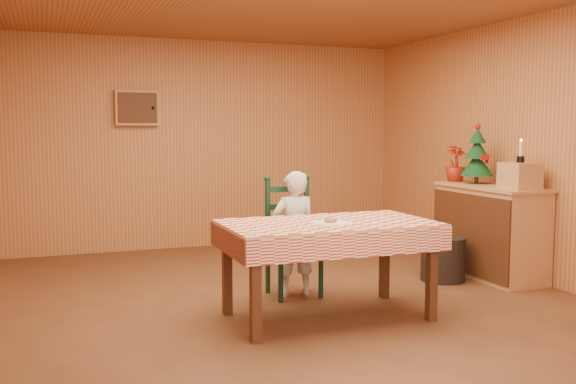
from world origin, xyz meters
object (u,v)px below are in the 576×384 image
at_px(shelf_unit, 490,231).
at_px(storage_bin, 443,259).
at_px(dining_table, 328,232).
at_px(seated_child, 294,234).
at_px(crate, 520,176).
at_px(ladder_chair, 292,239).
at_px(christmas_tree, 477,157).

relative_size(shelf_unit, storage_bin, 2.86).
bearing_deg(dining_table, storage_bin, 24.91).
bearing_deg(dining_table, seated_child, 90.00).
distance_m(dining_table, shelf_unit, 2.26).
height_order(shelf_unit, storage_bin, shelf_unit).
bearing_deg(crate, storage_bin, 142.97).
distance_m(dining_table, ladder_chair, 0.81).
bearing_deg(seated_child, storage_bin, -179.74).
bearing_deg(shelf_unit, christmas_tree, 88.02).
xyz_separation_m(ladder_chair, crate, (2.14, -0.46, 0.55)).
relative_size(ladder_chair, seated_child, 0.96).
bearing_deg(crate, shelf_unit, 91.23).
relative_size(crate, christmas_tree, 0.48).
bearing_deg(shelf_unit, seated_child, 179.80).
height_order(shelf_unit, crate, crate).
bearing_deg(christmas_tree, storage_bin, -156.87).
distance_m(christmas_tree, storage_bin, 1.16).
bearing_deg(crate, christmas_tree, 90.00).
height_order(dining_table, shelf_unit, shelf_unit).
distance_m(seated_child, christmas_tree, 2.25).
distance_m(dining_table, crate, 2.19).
bearing_deg(seated_child, crate, 169.21).
bearing_deg(storage_bin, crate, -37.03).
xyz_separation_m(seated_child, christmas_tree, (2.14, 0.24, 0.65)).
bearing_deg(seated_child, dining_table, 90.00).
bearing_deg(ladder_chair, christmas_tree, 4.95).
height_order(dining_table, seated_child, seated_child).
bearing_deg(dining_table, ladder_chair, 90.00).
relative_size(dining_table, christmas_tree, 2.67).
xyz_separation_m(crate, storage_bin, (-0.55, 0.41, -0.84)).
height_order(ladder_chair, shelf_unit, ladder_chair).
distance_m(dining_table, seated_child, 0.74).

